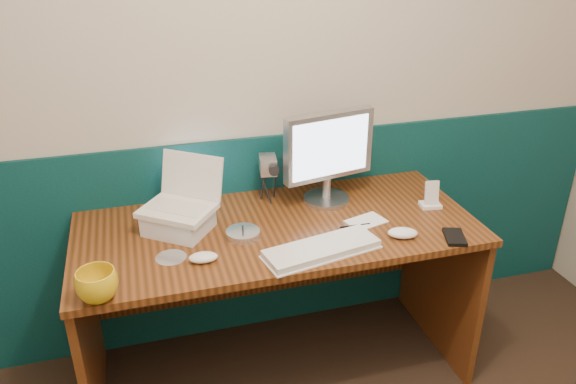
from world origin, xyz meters
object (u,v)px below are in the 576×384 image
object	(u,v)px
laptop	(175,187)
keyboard	(322,250)
camcorder	(268,181)
mug	(97,285)
monitor	(328,158)
desk	(278,302)

from	to	relation	value
laptop	keyboard	xyz separation A→B (m)	(0.49, -0.31, -0.18)
laptop	camcorder	bearing A→B (deg)	59.65
camcorder	mug	bearing A→B (deg)	-132.95
monitor	mug	xyz separation A→B (m)	(-0.94, -0.47, -0.15)
monitor	keyboard	xyz separation A→B (m)	(-0.16, -0.40, -0.19)
desk	keyboard	xyz separation A→B (m)	(0.10, -0.24, 0.39)
desk	monitor	bearing A→B (deg)	31.34
desk	laptop	size ratio (longest dim) A/B	6.01
mug	camcorder	world-z (taller)	camcorder
monitor	keyboard	bearing A→B (deg)	-123.06
desk	keyboard	bearing A→B (deg)	-66.86
keyboard	camcorder	xyz separation A→B (m)	(-0.08, 0.48, 0.08)
monitor	desk	bearing A→B (deg)	-159.92
laptop	camcorder	distance (m)	0.45
monitor	keyboard	distance (m)	0.47
desk	monitor	size ratio (longest dim) A/B	3.98
laptop	monitor	world-z (taller)	monitor
desk	keyboard	world-z (taller)	keyboard
desk	monitor	xyz separation A→B (m)	(0.26, 0.16, 0.58)
desk	monitor	distance (m)	0.65
keyboard	mug	world-z (taller)	mug
monitor	camcorder	world-z (taller)	monitor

